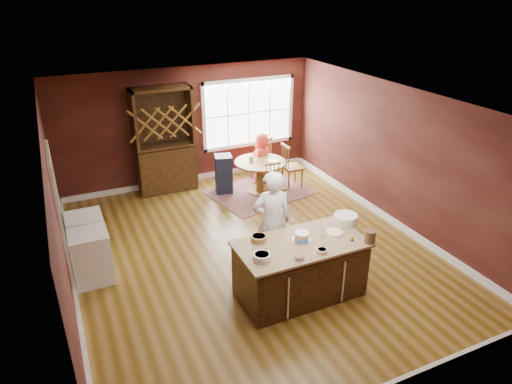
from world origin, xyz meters
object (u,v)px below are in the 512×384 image
chair_south (275,185)px  toddler (223,159)px  layer_cake (302,236)px  kitchen_island (300,270)px  seated_woman (262,159)px  washer (91,257)px  dryer (87,238)px  high_chair (224,173)px  baker (272,222)px  hutch (164,141)px  chair_north (261,157)px  chair_east (292,165)px  dining_table (260,170)px

chair_south → toddler: (-0.76, 1.08, 0.35)m
layer_cake → kitchen_island: bearing=-124.0°
chair_south → seated_woman: seated_woman is taller
toddler → washer: toddler is taller
dryer → toddler: bearing=27.6°
seated_woman → high_chair: bearing=-34.5°
baker → dryer: size_ratio=2.06×
high_chair → hutch: hutch is taller
layer_cake → baker: bearing=100.3°
seated_woman → baker: bearing=28.5°
chair_south → dryer: bearing=-167.8°
baker → high_chair: (0.39, 3.19, -0.43)m
chair_south → seated_woman: size_ratio=0.74×
chair_north → dryer: chair_north is taller
kitchen_island → washer: 3.29m
kitchen_island → seated_woman: (1.29, 4.06, 0.18)m
chair_east → chair_north: 0.89m
dryer → high_chair: bearing=27.8°
chair_south → dining_table: bearing=95.1°
toddler → baker: bearing=-96.7°
toddler → washer: bearing=-143.9°
seated_woman → layer_cake: bearing=34.1°
washer → high_chair: bearing=36.2°
high_chair → baker: bearing=-82.5°
hutch → chair_east: bearing=-21.2°
kitchen_island → dining_table: 3.76m
kitchen_island → chair_east: (1.85, 3.60, 0.09)m
dining_table → baker: bearing=-111.7°
layer_cake → high_chair: size_ratio=0.34×
chair_south → dryer: size_ratio=1.08×
chair_south → seated_woman: (0.24, 1.17, 0.16)m
seated_woman → hutch: hutch is taller
chair_north → baker: bearing=30.1°
layer_cake → chair_east: size_ratio=0.29×
chair_east → seated_woman: 0.73m
chair_east → seated_woman: size_ratio=0.85×
washer → layer_cake: bearing=-29.9°
chair_east → chair_south: bearing=133.6°
high_chair → dryer: (-3.11, -1.64, -0.03)m
chair_east → baker: bearing=147.2°
chair_north → toddler: size_ratio=3.99×
kitchen_island → toddler: 3.99m
chair_south → washer: chair_south is taller
baker → chair_north: size_ratio=1.70×
kitchen_island → high_chair: (0.30, 3.99, 0.02)m
chair_east → washer: 5.04m
seated_woman → dryer: seated_woman is taller
dryer → chair_south: bearing=7.9°
kitchen_island → chair_east: 4.05m
kitchen_island → seated_woman: seated_woman is taller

